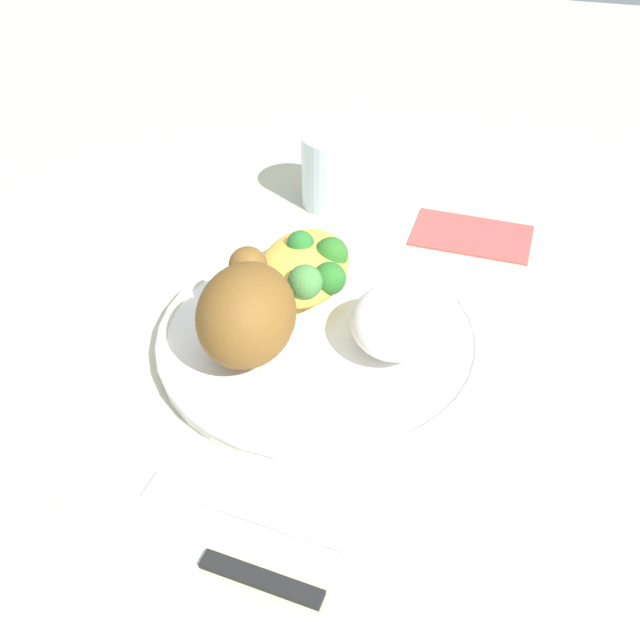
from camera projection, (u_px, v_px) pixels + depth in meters
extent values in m
plane|color=beige|center=(320.00, 344.00, 0.62)|extent=(2.00, 2.00, 0.00)
cylinder|color=white|center=(320.00, 339.00, 0.62)|extent=(0.27, 0.27, 0.01)
torus|color=white|center=(320.00, 333.00, 0.61)|extent=(0.27, 0.27, 0.01)
ellipsoid|color=brown|center=(246.00, 315.00, 0.57)|extent=(0.09, 0.08, 0.08)
sphere|color=brown|center=(247.00, 267.00, 0.59)|extent=(0.03, 0.03, 0.03)
ellipsoid|color=white|center=(396.00, 325.00, 0.58)|extent=(0.09, 0.07, 0.04)
ellipsoid|color=#F2BF47|center=(304.00, 267.00, 0.65)|extent=(0.11, 0.08, 0.04)
sphere|color=#2C7429|center=(325.00, 278.00, 0.62)|extent=(0.03, 0.03, 0.03)
sphere|color=#317426|center=(331.00, 254.00, 0.64)|extent=(0.03, 0.03, 0.03)
sphere|color=#498943|center=(305.00, 282.00, 0.61)|extent=(0.03, 0.03, 0.03)
sphere|color=#2A772E|center=(301.00, 244.00, 0.64)|extent=(0.02, 0.02, 0.02)
cube|color=silver|center=(266.00, 520.00, 0.49)|extent=(0.02, 0.11, 0.01)
cube|color=silver|center=(172.00, 490.00, 0.51)|extent=(0.03, 0.04, 0.00)
cube|color=black|center=(261.00, 577.00, 0.45)|extent=(0.02, 0.08, 0.01)
cube|color=silver|center=(127.00, 532.00, 0.48)|extent=(0.03, 0.11, 0.00)
cylinder|color=silver|center=(333.00, 170.00, 0.77)|extent=(0.07, 0.07, 0.08)
cube|color=#DB4C47|center=(472.00, 235.00, 0.75)|extent=(0.08, 0.12, 0.00)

